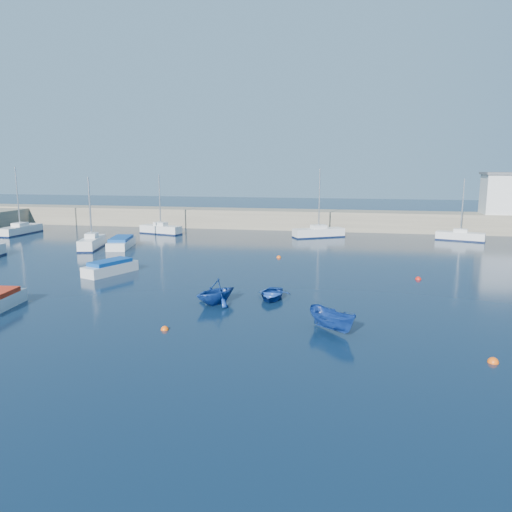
% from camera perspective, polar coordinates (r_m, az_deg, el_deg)
% --- Properties ---
extents(ground, '(220.00, 220.00, 0.00)m').
position_cam_1_polar(ground, '(26.09, -8.94, -9.72)').
color(ground, '#0B1E33').
rests_on(ground, ground).
extents(back_wall, '(96.00, 4.50, 2.60)m').
position_cam_1_polar(back_wall, '(69.92, 3.90, 4.19)').
color(back_wall, gray).
rests_on(back_wall, ground).
extents(sailboat_3, '(2.83, 5.81, 7.61)m').
position_cam_1_polar(sailboat_3, '(56.27, -18.23, 1.49)').
color(sailboat_3, silver).
rests_on(sailboat_3, ground).
extents(sailboat_4, '(2.09, 6.63, 8.60)m').
position_cam_1_polar(sailboat_4, '(71.28, -25.33, 2.75)').
color(sailboat_4, silver).
rests_on(sailboat_4, ground).
extents(sailboat_5, '(5.88, 3.07, 7.59)m').
position_cam_1_polar(sailboat_5, '(65.90, -10.83, 3.03)').
color(sailboat_5, silver).
rests_on(sailboat_5, ground).
extents(sailboat_6, '(6.43, 4.63, 8.41)m').
position_cam_1_polar(sailboat_6, '(62.21, 7.17, 2.71)').
color(sailboat_6, silver).
rests_on(sailboat_6, ground).
extents(sailboat_7, '(5.64, 3.07, 7.23)m').
position_cam_1_polar(sailboat_7, '(63.79, 22.31, 2.14)').
color(sailboat_7, silver).
rests_on(sailboat_7, ground).
extents(motorboat_1, '(3.29, 4.97, 1.15)m').
position_cam_1_polar(motorboat_1, '(42.85, -16.32, -1.26)').
color(motorboat_1, silver).
rests_on(motorboat_1, ground).
extents(motorboat_2, '(3.16, 5.90, 1.15)m').
position_cam_1_polar(motorboat_2, '(56.03, -15.15, 1.50)').
color(motorboat_2, silver).
rests_on(motorboat_2, ground).
extents(dinghy_center, '(2.31, 3.18, 0.65)m').
position_cam_1_polar(dinghy_center, '(33.63, 1.81, -4.39)').
color(dinghy_center, navy).
rests_on(dinghy_center, ground).
extents(dinghy_left, '(3.98, 4.09, 1.64)m').
position_cam_1_polar(dinghy_left, '(32.42, -4.63, -4.08)').
color(dinghy_left, navy).
rests_on(dinghy_left, ground).
extents(dinghy_right, '(3.22, 3.17, 1.27)m').
position_cam_1_polar(dinghy_right, '(27.49, 8.72, -7.26)').
color(dinghy_right, navy).
rests_on(dinghy_right, ground).
extents(buoy_0, '(0.44, 0.44, 0.44)m').
position_cam_1_polar(buoy_0, '(28.07, -10.38, -8.29)').
color(buoy_0, '#F6560C').
rests_on(buoy_0, ground).
extents(buoy_1, '(0.48, 0.48, 0.48)m').
position_cam_1_polar(buoy_1, '(41.24, 18.05, -2.57)').
color(buoy_1, red).
rests_on(buoy_1, ground).
extents(buoy_3, '(0.45, 0.45, 0.45)m').
position_cam_1_polar(buoy_3, '(48.29, 2.63, -0.20)').
color(buoy_3, '#F6560C').
rests_on(buoy_3, ground).
extents(buoy_5, '(0.50, 0.50, 0.50)m').
position_cam_1_polar(buoy_5, '(25.74, 25.46, -10.94)').
color(buoy_5, '#F6560C').
rests_on(buoy_5, ground).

